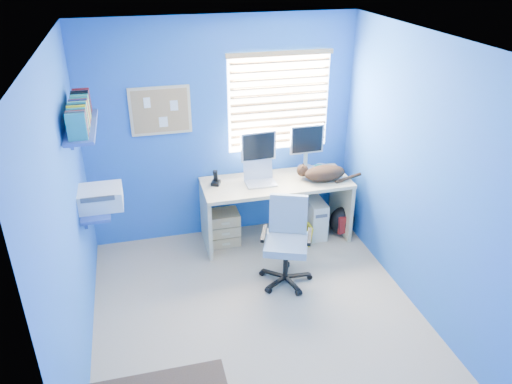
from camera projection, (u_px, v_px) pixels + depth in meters
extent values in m
cube|color=tan|center=(258.00, 314.00, 4.70)|extent=(3.00, 3.20, 0.00)
cube|color=white|center=(258.00, 41.00, 3.58)|extent=(3.00, 3.20, 0.00)
cube|color=blue|center=(222.00, 132.00, 5.53)|extent=(3.00, 0.01, 2.50)
cube|color=blue|center=(330.00, 324.00, 2.76)|extent=(3.00, 0.01, 2.50)
cube|color=blue|center=(68.00, 218.00, 3.81)|extent=(0.01, 3.20, 2.50)
cube|color=blue|center=(419.00, 177.00, 4.47)|extent=(0.01, 3.20, 2.50)
cube|color=tan|center=(276.00, 210.00, 5.74)|extent=(1.66, 0.65, 0.74)
cube|color=silver|center=(261.00, 175.00, 5.47)|extent=(0.33, 0.26, 0.22)
cube|color=silver|center=(258.00, 154.00, 5.58)|extent=(0.41, 0.15, 0.54)
cube|color=silver|center=(306.00, 147.00, 5.78)|extent=(0.40, 0.13, 0.54)
cube|color=black|center=(216.00, 178.00, 5.47)|extent=(0.13, 0.14, 0.17)
imported|color=teal|center=(318.00, 170.00, 5.74)|extent=(0.10, 0.09, 0.10)
cylinder|color=silver|center=(321.00, 168.00, 5.82)|extent=(0.13, 0.13, 0.07)
ellipsoid|color=black|center=(325.00, 173.00, 5.57)|extent=(0.53, 0.41, 0.17)
cube|color=beige|center=(314.00, 217.00, 5.90)|extent=(0.19, 0.44, 0.45)
cube|color=tan|center=(224.00, 228.00, 5.72)|extent=(0.35, 0.28, 0.41)
cube|color=yellow|center=(308.00, 234.00, 5.74)|extent=(0.03, 0.17, 0.24)
ellipsoid|color=black|center=(342.00, 221.00, 5.91)|extent=(0.34, 0.28, 0.36)
cylinder|color=black|center=(285.00, 279.00, 5.14)|extent=(0.67, 0.67, 0.06)
cylinder|color=black|center=(286.00, 262.00, 5.05)|extent=(0.06, 0.06, 0.35)
cube|color=#85A1B8|center=(286.00, 244.00, 4.95)|extent=(0.54, 0.54, 0.08)
cube|color=#85A1B8|center=(288.00, 214.00, 5.02)|extent=(0.38, 0.20, 0.40)
cube|color=white|center=(279.00, 102.00, 5.53)|extent=(1.15, 0.01, 1.10)
cube|color=#BF7E4C|center=(280.00, 103.00, 5.50)|extent=(1.10, 0.03, 1.00)
cube|color=tan|center=(160.00, 111.00, 5.23)|extent=(0.64, 0.02, 0.52)
cube|color=tan|center=(161.00, 111.00, 5.23)|extent=(0.58, 0.01, 0.46)
cube|color=#324EA3|center=(96.00, 208.00, 4.64)|extent=(0.26, 0.55, 0.03)
cube|color=silver|center=(99.00, 198.00, 4.60)|extent=(0.42, 0.34, 0.18)
cube|color=#324EA3|center=(82.00, 127.00, 4.28)|extent=(0.24, 0.90, 0.03)
cube|color=navy|center=(78.00, 113.00, 4.22)|extent=(0.15, 0.80, 0.22)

